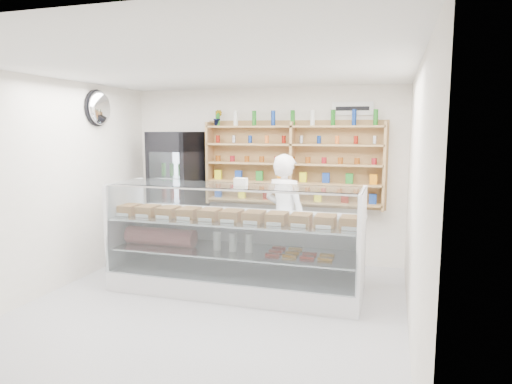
% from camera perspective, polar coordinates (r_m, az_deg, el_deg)
% --- Properties ---
extents(room, '(5.00, 5.00, 5.00)m').
position_cam_1_polar(room, '(5.16, -6.50, -0.41)').
color(room, '#B9B9BE').
rests_on(room, ground).
extents(display_counter, '(3.29, 0.98, 1.43)m').
position_cam_1_polar(display_counter, '(6.09, -2.66, -8.90)').
color(display_counter, white).
rests_on(display_counter, floor).
extents(shop_worker, '(0.77, 0.64, 1.80)m').
position_cam_1_polar(shop_worker, '(6.56, 3.61, -3.06)').
color(shop_worker, white).
rests_on(shop_worker, floor).
extents(drinks_cooler, '(0.87, 0.85, 2.10)m').
position_cam_1_polar(drinks_cooler, '(7.71, -9.66, -0.36)').
color(drinks_cooler, black).
rests_on(drinks_cooler, floor).
extents(wall_shelving, '(2.84, 0.28, 1.33)m').
position_cam_1_polar(wall_shelving, '(7.21, 4.55, 3.50)').
color(wall_shelving, '#A4764D').
rests_on(wall_shelving, back_wall).
extents(potted_plant, '(0.16, 0.13, 0.26)m').
position_cam_1_polar(potted_plant, '(7.56, -4.81, 9.22)').
color(potted_plant, '#1E6626').
rests_on(potted_plant, wall_shelving).
extents(security_mirror, '(0.15, 0.50, 0.50)m').
position_cam_1_polar(security_mirror, '(7.24, -18.94, 9.90)').
color(security_mirror, silver).
rests_on(security_mirror, left_wall).
extents(wall_sign, '(0.62, 0.03, 0.20)m').
position_cam_1_polar(wall_sign, '(7.19, 11.98, 10.17)').
color(wall_sign, white).
rests_on(wall_sign, back_wall).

